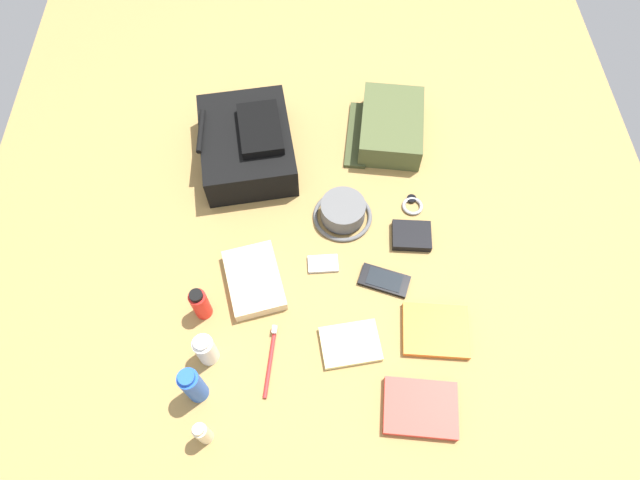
% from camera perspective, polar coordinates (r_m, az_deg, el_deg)
% --- Properties ---
extents(ground_plane, '(2.64, 2.02, 0.02)m').
position_cam_1_polar(ground_plane, '(1.54, 0.00, -0.93)').
color(ground_plane, olive).
rests_on(ground_plane, ground).
extents(backpack, '(0.38, 0.31, 0.14)m').
position_cam_1_polar(backpack, '(1.67, -7.69, 10.08)').
color(backpack, black).
rests_on(backpack, ground_plane).
extents(toiletry_pouch, '(0.30, 0.27, 0.09)m').
position_cam_1_polar(toiletry_pouch, '(1.74, 7.43, 11.87)').
color(toiletry_pouch, '#47512D').
rests_on(toiletry_pouch, ground_plane).
extents(bucket_hat, '(0.17, 0.17, 0.07)m').
position_cam_1_polar(bucket_hat, '(1.56, 2.44, 3.00)').
color(bucket_hat, '#5B5B5B').
rests_on(bucket_hat, ground_plane).
extents(lotion_bottle, '(0.03, 0.03, 0.11)m').
position_cam_1_polar(lotion_bottle, '(1.34, -12.35, -19.41)').
color(lotion_bottle, beige).
rests_on(lotion_bottle, ground_plane).
extents(deodorant_spray, '(0.05, 0.05, 0.15)m').
position_cam_1_polar(deodorant_spray, '(1.35, -13.33, -14.79)').
color(deodorant_spray, blue).
rests_on(deodorant_spray, ground_plane).
extents(toothpaste_tube, '(0.05, 0.05, 0.12)m').
position_cam_1_polar(toothpaste_tube, '(1.39, -12.05, -11.29)').
color(toothpaste_tube, white).
rests_on(toothpaste_tube, ground_plane).
extents(sunscreen_spray, '(0.05, 0.05, 0.12)m').
position_cam_1_polar(sunscreen_spray, '(1.43, -12.59, -6.63)').
color(sunscreen_spray, red).
rests_on(sunscreen_spray, ground_plane).
extents(paperback_novel, '(0.16, 0.19, 0.02)m').
position_cam_1_polar(paperback_novel, '(1.39, 10.61, -17.14)').
color(paperback_novel, red).
rests_on(paperback_novel, ground_plane).
extents(travel_guidebook, '(0.16, 0.18, 0.02)m').
position_cam_1_polar(travel_guidebook, '(1.45, 12.17, -9.39)').
color(travel_guidebook, orange).
rests_on(travel_guidebook, ground_plane).
extents(cell_phone, '(0.11, 0.15, 0.01)m').
position_cam_1_polar(cell_phone, '(1.49, 6.84, -4.28)').
color(cell_phone, black).
rests_on(cell_phone, ground_plane).
extents(media_player, '(0.06, 0.09, 0.01)m').
position_cam_1_polar(media_player, '(1.50, 0.34, -2.54)').
color(media_player, '#B7B7BC').
rests_on(media_player, ground_plane).
extents(wristwatch, '(0.07, 0.06, 0.01)m').
position_cam_1_polar(wristwatch, '(1.62, 9.78, 3.68)').
color(wristwatch, '#99999E').
rests_on(wristwatch, ground_plane).
extents(toothbrush, '(0.19, 0.04, 0.02)m').
position_cam_1_polar(toothbrush, '(1.41, -5.23, -12.21)').
color(toothbrush, red).
rests_on(toothbrush, ground_plane).
extents(wallet, '(0.10, 0.12, 0.02)m').
position_cam_1_polar(wallet, '(1.56, 9.69, 0.46)').
color(wallet, black).
rests_on(wallet, ground_plane).
extents(notepad, '(0.13, 0.16, 0.02)m').
position_cam_1_polar(notepad, '(1.41, 3.25, -10.96)').
color(notepad, beige).
rests_on(notepad, ground_plane).
extents(folded_towel, '(0.23, 0.18, 0.04)m').
position_cam_1_polar(folded_towel, '(1.48, -7.01, -4.24)').
color(folded_towel, beige).
rests_on(folded_towel, ground_plane).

